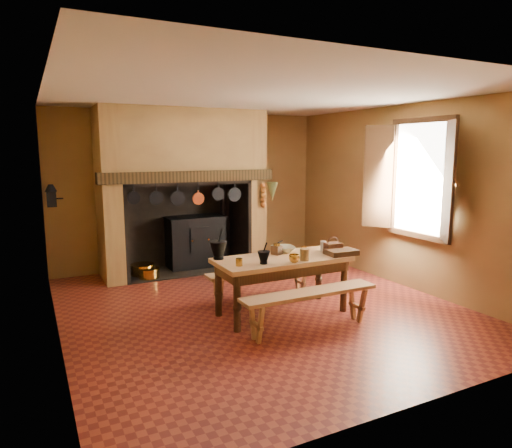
# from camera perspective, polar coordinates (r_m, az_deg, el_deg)

# --- Properties ---
(floor) EXTENTS (5.50, 5.50, 0.00)m
(floor) POSITION_cam_1_polar(r_m,az_deg,el_deg) (6.31, 0.37, -10.34)
(floor) COLOR maroon
(floor) RESTS_ON ground
(ceiling) EXTENTS (5.50, 5.50, 0.00)m
(ceiling) POSITION_cam_1_polar(r_m,az_deg,el_deg) (5.99, 0.40, 15.81)
(ceiling) COLOR silver
(ceiling) RESTS_ON back_wall
(back_wall) EXTENTS (5.00, 0.02, 2.80)m
(back_wall) POSITION_cam_1_polar(r_m,az_deg,el_deg) (8.52, -8.09, 4.32)
(back_wall) COLOR olive
(back_wall) RESTS_ON floor
(wall_left) EXTENTS (0.02, 5.50, 2.80)m
(wall_left) POSITION_cam_1_polar(r_m,az_deg,el_deg) (5.35, -24.21, 0.75)
(wall_left) COLOR olive
(wall_left) RESTS_ON floor
(wall_right) EXTENTS (0.02, 5.50, 2.80)m
(wall_right) POSITION_cam_1_polar(r_m,az_deg,el_deg) (7.46, 17.77, 3.30)
(wall_right) COLOR olive
(wall_right) RESTS_ON floor
(wall_front) EXTENTS (5.00, 0.02, 2.80)m
(wall_front) POSITION_cam_1_polar(r_m,az_deg,el_deg) (3.79, 19.72, -2.17)
(wall_front) COLOR olive
(wall_front) RESTS_ON floor
(chimney_breast) EXTENTS (2.95, 0.96, 2.80)m
(chimney_breast) POSITION_cam_1_polar(r_m,az_deg,el_deg) (7.98, -9.19, 6.94)
(chimney_breast) COLOR olive
(chimney_breast) RESTS_ON floor
(iron_range) EXTENTS (1.12, 0.55, 1.60)m
(iron_range) POSITION_cam_1_polar(r_m,az_deg,el_deg) (8.35, -7.55, -2.11)
(iron_range) COLOR black
(iron_range) RESTS_ON floor
(hearth_pans) EXTENTS (0.51, 0.62, 0.20)m
(hearth_pans) POSITION_cam_1_polar(r_m,az_deg,el_deg) (7.96, -13.85, -5.75)
(hearth_pans) COLOR #B9822A
(hearth_pans) RESTS_ON floor
(hanging_pans) EXTENTS (1.92, 0.29, 0.27)m
(hanging_pans) POSITION_cam_1_polar(r_m,az_deg,el_deg) (7.53, -8.23, 3.38)
(hanging_pans) COLOR black
(hanging_pans) RESTS_ON chimney_breast
(onion_string) EXTENTS (0.12, 0.10, 0.46)m
(onion_string) POSITION_cam_1_polar(r_m,az_deg,el_deg) (8.04, 0.92, 3.62)
(onion_string) COLOR #9C631C
(onion_string) RESTS_ON chimney_breast
(herb_bunch) EXTENTS (0.20, 0.20, 0.35)m
(herb_bunch) POSITION_cam_1_polar(r_m,az_deg,el_deg) (8.12, 2.05, 4.03)
(herb_bunch) COLOR #59642F
(herb_bunch) RESTS_ON chimney_breast
(window) EXTENTS (0.39, 1.75, 1.76)m
(window) POSITION_cam_1_polar(r_m,az_deg,el_deg) (7.05, 19.28, 5.35)
(window) COLOR white
(window) RESTS_ON wall_right
(wall_coffee_mill) EXTENTS (0.23, 0.16, 0.31)m
(wall_coffee_mill) POSITION_cam_1_polar(r_m,az_deg,el_deg) (6.88, -24.23, 3.43)
(wall_coffee_mill) COLOR black
(wall_coffee_mill) RESTS_ON wall_left
(work_table) EXTENTS (1.74, 0.77, 0.75)m
(work_table) POSITION_cam_1_polar(r_m,az_deg,el_deg) (5.91, 3.30, -5.30)
(work_table) COLOR #A47F4B
(work_table) RESTS_ON floor
(bench_front) EXTENTS (1.73, 0.30, 0.49)m
(bench_front) POSITION_cam_1_polar(r_m,az_deg,el_deg) (5.45, 6.73, -9.55)
(bench_front) COLOR #A47F4B
(bench_front) RESTS_ON floor
(bench_back) EXTENTS (1.61, 0.28, 0.45)m
(bench_back) POSITION_cam_1_polar(r_m,az_deg,el_deg) (6.48, 0.66, -6.67)
(bench_back) COLOR #A47F4B
(bench_back) RESTS_ON floor
(mortar_large) EXTENTS (0.23, 0.23, 0.38)m
(mortar_large) POSITION_cam_1_polar(r_m,az_deg,el_deg) (5.77, -4.72, -3.16)
(mortar_large) COLOR black
(mortar_large) RESTS_ON work_table
(mortar_small) EXTENTS (0.15, 0.15, 0.26)m
(mortar_small) POSITION_cam_1_polar(r_m,az_deg,el_deg) (5.52, 0.97, -4.11)
(mortar_small) COLOR black
(mortar_small) RESTS_ON work_table
(coffee_grinder) EXTENTS (0.17, 0.15, 0.18)m
(coffee_grinder) POSITION_cam_1_polar(r_m,az_deg,el_deg) (6.02, 2.63, -3.18)
(coffee_grinder) COLOR #382311
(coffee_grinder) RESTS_ON work_table
(brass_mug_a) EXTENTS (0.09, 0.09, 0.09)m
(brass_mug_a) POSITION_cam_1_polar(r_m,az_deg,el_deg) (5.43, -2.13, -4.79)
(brass_mug_a) COLOR #B9822A
(brass_mug_a) RESTS_ON work_table
(brass_mug_b) EXTENTS (0.09, 0.09, 0.08)m
(brass_mug_b) POSITION_cam_1_polar(r_m,az_deg,el_deg) (6.19, 6.02, -3.15)
(brass_mug_b) COLOR #B9822A
(brass_mug_b) RESTS_ON work_table
(mixing_bowl) EXTENTS (0.37, 0.37, 0.08)m
(mixing_bowl) POSITION_cam_1_polar(r_m,az_deg,el_deg) (6.17, 3.38, -3.16)
(mixing_bowl) COLOR #B1AE88
(mixing_bowl) RESTS_ON work_table
(stoneware_crock) EXTENTS (0.13, 0.13, 0.15)m
(stoneware_crock) POSITION_cam_1_polar(r_m,az_deg,el_deg) (5.72, 6.09, -3.82)
(stoneware_crock) COLOR brown
(stoneware_crock) RESTS_ON work_table
(glass_jar) EXTENTS (0.08, 0.08, 0.14)m
(glass_jar) POSITION_cam_1_polar(r_m,az_deg,el_deg) (6.29, 8.39, -2.73)
(glass_jar) COLOR beige
(glass_jar) RESTS_ON work_table
(wicker_basket) EXTENTS (0.24, 0.19, 0.21)m
(wicker_basket) POSITION_cam_1_polar(r_m,az_deg,el_deg) (6.25, 9.59, -2.84)
(wicker_basket) COLOR #462615
(wicker_basket) RESTS_ON work_table
(wooden_tray) EXTENTS (0.41, 0.31, 0.07)m
(wooden_tray) POSITION_cam_1_polar(r_m,az_deg,el_deg) (6.11, 10.60, -3.48)
(wooden_tray) COLOR #382311
(wooden_tray) RESTS_ON work_table
(brass_cup) EXTENTS (0.16, 0.16, 0.10)m
(brass_cup) POSITION_cam_1_polar(r_m,az_deg,el_deg) (5.61, 4.80, -4.31)
(brass_cup) COLOR #B9822A
(brass_cup) RESTS_ON work_table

